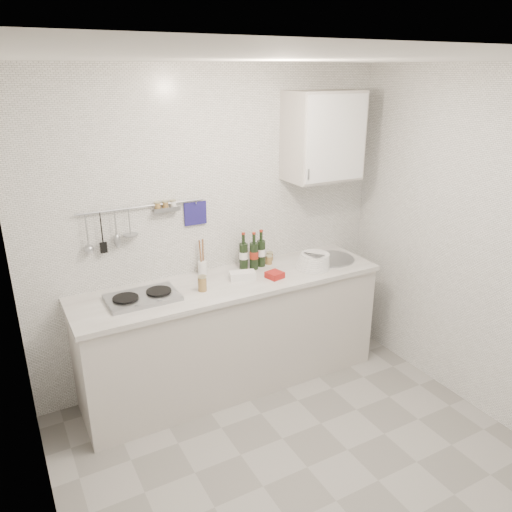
{
  "coord_description": "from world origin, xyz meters",
  "views": [
    {
      "loc": [
        -1.54,
        -2.1,
        2.45
      ],
      "look_at": [
        0.11,
        0.9,
        1.17
      ],
      "focal_mm": 35.0,
      "sensor_mm": 36.0,
      "label": 1
    }
  ],
  "objects_px": {
    "plate_stack_sink": "(314,261)",
    "wall_cabinet": "(323,136)",
    "wine_bottles": "(253,250)",
    "plate_stack_hob": "(128,301)",
    "utensil_crock": "(202,266)"
  },
  "relations": [
    {
      "from": "wall_cabinet",
      "to": "plate_stack_hob",
      "type": "bearing_deg",
      "value": -176.07
    },
    {
      "from": "wall_cabinet",
      "to": "wine_bottles",
      "type": "xyz_separation_m",
      "value": [
        -0.63,
        0.03,
        -0.87
      ]
    },
    {
      "from": "plate_stack_sink",
      "to": "wall_cabinet",
      "type": "bearing_deg",
      "value": 47.19
    },
    {
      "from": "wall_cabinet",
      "to": "wine_bottles",
      "type": "height_order",
      "value": "wall_cabinet"
    },
    {
      "from": "plate_stack_hob",
      "to": "utensil_crock",
      "type": "bearing_deg",
      "value": 18.81
    },
    {
      "from": "wall_cabinet",
      "to": "utensil_crock",
      "type": "relative_size",
      "value": 2.34
    },
    {
      "from": "plate_stack_hob",
      "to": "plate_stack_sink",
      "type": "distance_m",
      "value": 1.53
    },
    {
      "from": "plate_stack_hob",
      "to": "wine_bottles",
      "type": "distance_m",
      "value": 1.1
    },
    {
      "from": "wall_cabinet",
      "to": "wine_bottles",
      "type": "bearing_deg",
      "value": 176.92
    },
    {
      "from": "utensil_crock",
      "to": "plate_stack_hob",
      "type": "bearing_deg",
      "value": -161.19
    },
    {
      "from": "plate_stack_hob",
      "to": "wine_bottles",
      "type": "height_order",
      "value": "wine_bottles"
    },
    {
      "from": "wall_cabinet",
      "to": "utensil_crock",
      "type": "xyz_separation_m",
      "value": [
        -1.04,
        0.11,
        -0.96
      ]
    },
    {
      "from": "wine_bottles",
      "to": "utensil_crock",
      "type": "bearing_deg",
      "value": 169.74
    },
    {
      "from": "wall_cabinet",
      "to": "plate_stack_hob",
      "type": "xyz_separation_m",
      "value": [
        -1.71,
        -0.12,
        -1.02
      ]
    },
    {
      "from": "plate_stack_sink",
      "to": "wine_bottles",
      "type": "relative_size",
      "value": 0.97
    }
  ]
}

